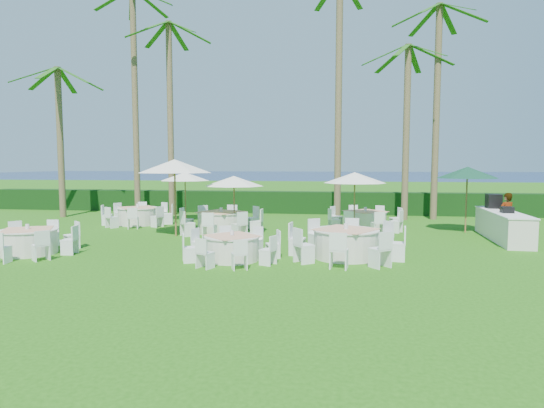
{
  "coord_description": "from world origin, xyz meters",
  "views": [
    {
      "loc": [
        3.54,
        -13.16,
        2.71
      ],
      "look_at": [
        1.15,
        2.84,
        1.3
      ],
      "focal_mm": 30.0,
      "sensor_mm": 36.0,
      "label": 1
    }
  ],
  "objects_px": {
    "umbrella_b": "(234,181)",
    "banquet_table_e": "(221,222)",
    "umbrella_green": "(467,173)",
    "staff_person": "(506,215)",
    "banquet_table_d": "(138,215)",
    "umbrella_a": "(175,166)",
    "umbrella_c": "(185,176)",
    "banquet_table_b": "(232,247)",
    "buffet_table": "(502,225)",
    "banquet_table_f": "(365,220)",
    "banquet_table_a": "(28,241)",
    "banquet_table_c": "(346,243)",
    "umbrella_d": "(355,178)"
  },
  "relations": [
    {
      "from": "banquet_table_f",
      "to": "buffet_table",
      "type": "xyz_separation_m",
      "value": [
        4.76,
        -1.8,
        0.14
      ]
    },
    {
      "from": "banquet_table_e",
      "to": "umbrella_a",
      "type": "xyz_separation_m",
      "value": [
        -1.49,
        -1.07,
        2.2
      ]
    },
    {
      "from": "banquet_table_d",
      "to": "umbrella_green",
      "type": "height_order",
      "value": "umbrella_green"
    },
    {
      "from": "banquet_table_e",
      "to": "umbrella_c",
      "type": "relative_size",
      "value": 1.39
    },
    {
      "from": "banquet_table_e",
      "to": "umbrella_b",
      "type": "xyz_separation_m",
      "value": [
        0.6,
        -0.28,
        1.63
      ]
    },
    {
      "from": "banquet_table_a",
      "to": "umbrella_green",
      "type": "xyz_separation_m",
      "value": [
        14.33,
        6.51,
        2.0
      ]
    },
    {
      "from": "banquet_table_a",
      "to": "umbrella_d",
      "type": "relative_size",
      "value": 1.24
    },
    {
      "from": "buffet_table",
      "to": "umbrella_c",
      "type": "bearing_deg",
      "value": 164.3
    },
    {
      "from": "banquet_table_d",
      "to": "umbrella_b",
      "type": "distance_m",
      "value": 5.65
    },
    {
      "from": "umbrella_a",
      "to": "umbrella_b",
      "type": "relative_size",
      "value": 1.25
    },
    {
      "from": "banquet_table_a",
      "to": "umbrella_a",
      "type": "relative_size",
      "value": 1.03
    },
    {
      "from": "umbrella_b",
      "to": "banquet_table_e",
      "type": "bearing_deg",
      "value": 155.14
    },
    {
      "from": "banquet_table_d",
      "to": "umbrella_d",
      "type": "xyz_separation_m",
      "value": [
        9.57,
        -1.55,
        1.79
      ]
    },
    {
      "from": "banquet_table_d",
      "to": "umbrella_d",
      "type": "distance_m",
      "value": 9.86
    },
    {
      "from": "umbrella_c",
      "to": "staff_person",
      "type": "height_order",
      "value": "umbrella_c"
    },
    {
      "from": "umbrella_c",
      "to": "buffet_table",
      "type": "relative_size",
      "value": 0.54
    },
    {
      "from": "banquet_table_c",
      "to": "umbrella_b",
      "type": "xyz_separation_m",
      "value": [
        -4.24,
        3.9,
        1.63
      ]
    },
    {
      "from": "banquet_table_b",
      "to": "umbrella_green",
      "type": "bearing_deg",
      "value": 38.98
    },
    {
      "from": "banquet_table_f",
      "to": "umbrella_a",
      "type": "bearing_deg",
      "value": -159.08
    },
    {
      "from": "banquet_table_c",
      "to": "buffet_table",
      "type": "relative_size",
      "value": 0.76
    },
    {
      "from": "banquet_table_b",
      "to": "buffet_table",
      "type": "xyz_separation_m",
      "value": [
        8.83,
        4.87,
        0.18
      ]
    },
    {
      "from": "umbrella_d",
      "to": "buffet_table",
      "type": "height_order",
      "value": "umbrella_d"
    },
    {
      "from": "umbrella_d",
      "to": "umbrella_green",
      "type": "relative_size",
      "value": 0.92
    },
    {
      "from": "umbrella_green",
      "to": "staff_person",
      "type": "distance_m",
      "value": 2.22
    },
    {
      "from": "umbrella_d",
      "to": "buffet_table",
      "type": "relative_size",
      "value": 0.54
    },
    {
      "from": "banquet_table_d",
      "to": "banquet_table_e",
      "type": "relative_size",
      "value": 0.92
    },
    {
      "from": "umbrella_b",
      "to": "staff_person",
      "type": "xyz_separation_m",
      "value": [
        10.16,
        0.65,
        -1.23
      ]
    },
    {
      "from": "banquet_table_b",
      "to": "umbrella_c",
      "type": "relative_size",
      "value": 1.12
    },
    {
      "from": "banquet_table_a",
      "to": "banquet_table_d",
      "type": "bearing_deg",
      "value": 87.17
    },
    {
      "from": "banquet_table_d",
      "to": "umbrella_a",
      "type": "distance_m",
      "value": 4.67
    },
    {
      "from": "banquet_table_d",
      "to": "banquet_table_f",
      "type": "distance_m",
      "value": 10.07
    },
    {
      "from": "banquet_table_a",
      "to": "staff_person",
      "type": "bearing_deg",
      "value": 19.26
    },
    {
      "from": "umbrella_green",
      "to": "buffet_table",
      "type": "bearing_deg",
      "value": -62.13
    },
    {
      "from": "umbrella_green",
      "to": "umbrella_c",
      "type": "bearing_deg",
      "value": 170.29
    },
    {
      "from": "banquet_table_f",
      "to": "buffet_table",
      "type": "distance_m",
      "value": 5.09
    },
    {
      "from": "banquet_table_c",
      "to": "banquet_table_f",
      "type": "relative_size",
      "value": 1.1
    },
    {
      "from": "umbrella_a",
      "to": "buffet_table",
      "type": "relative_size",
      "value": 0.65
    },
    {
      "from": "banquet_table_d",
      "to": "umbrella_b",
      "type": "bearing_deg",
      "value": -23.24
    },
    {
      "from": "banquet_table_d",
      "to": "banquet_table_e",
      "type": "xyz_separation_m",
      "value": [
        4.36,
        -1.85,
        0.03
      ]
    },
    {
      "from": "banquet_table_b",
      "to": "banquet_table_f",
      "type": "relative_size",
      "value": 0.88
    },
    {
      "from": "banquet_table_d",
      "to": "buffet_table",
      "type": "bearing_deg",
      "value": -7.56
    },
    {
      "from": "banquet_table_e",
      "to": "staff_person",
      "type": "bearing_deg",
      "value": 2.01
    },
    {
      "from": "banquet_table_f",
      "to": "buffet_table",
      "type": "bearing_deg",
      "value": -20.72
    },
    {
      "from": "banquet_table_c",
      "to": "umbrella_d",
      "type": "xyz_separation_m",
      "value": [
        0.38,
        4.48,
        1.76
      ]
    },
    {
      "from": "banquet_table_e",
      "to": "umbrella_d",
      "type": "distance_m",
      "value": 5.51
    },
    {
      "from": "umbrella_b",
      "to": "staff_person",
      "type": "bearing_deg",
      "value": 3.68
    },
    {
      "from": "banquet_table_e",
      "to": "umbrella_c",
      "type": "height_order",
      "value": "umbrella_c"
    },
    {
      "from": "umbrella_green",
      "to": "umbrella_b",
      "type": "bearing_deg",
      "value": -168.98
    },
    {
      "from": "banquet_table_f",
      "to": "umbrella_green",
      "type": "relative_size",
      "value": 1.17
    },
    {
      "from": "staff_person",
      "to": "banquet_table_b",
      "type": "bearing_deg",
      "value": 7.95
    }
  ]
}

